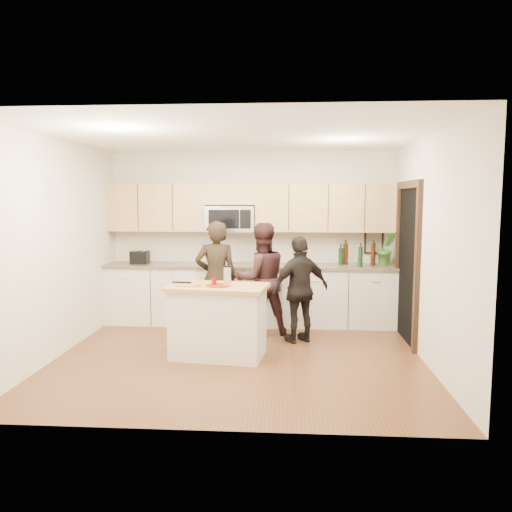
# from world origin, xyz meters

# --- Properties ---
(floor) EXTENTS (4.50, 4.50, 0.00)m
(floor) POSITION_xyz_m (0.00, 0.00, 0.00)
(floor) COLOR brown
(floor) RESTS_ON ground
(room_shell) EXTENTS (4.52, 4.02, 2.71)m
(room_shell) POSITION_xyz_m (0.00, 0.00, 1.73)
(room_shell) COLOR beige
(room_shell) RESTS_ON ground
(back_cabinetry) EXTENTS (4.50, 0.66, 0.94)m
(back_cabinetry) POSITION_xyz_m (0.00, 1.69, 0.47)
(back_cabinetry) COLOR silver
(back_cabinetry) RESTS_ON ground
(upper_cabinetry) EXTENTS (4.50, 0.33, 0.75)m
(upper_cabinetry) POSITION_xyz_m (0.03, 1.83, 1.84)
(upper_cabinetry) COLOR tan
(upper_cabinetry) RESTS_ON ground
(microwave) EXTENTS (0.76, 0.41, 0.40)m
(microwave) POSITION_xyz_m (-0.31, 1.80, 1.65)
(microwave) COLOR silver
(microwave) RESTS_ON ground
(doorway) EXTENTS (0.06, 1.25, 2.20)m
(doorway) POSITION_xyz_m (2.23, 0.90, 1.16)
(doorway) COLOR black
(doorway) RESTS_ON ground
(framed_picture) EXTENTS (0.30, 0.03, 0.38)m
(framed_picture) POSITION_xyz_m (1.95, 1.98, 1.28)
(framed_picture) COLOR black
(framed_picture) RESTS_ON ground
(dish_towel) EXTENTS (0.34, 0.60, 0.48)m
(dish_towel) POSITION_xyz_m (-0.95, 1.50, 0.80)
(dish_towel) COLOR white
(dish_towel) RESTS_ON ground
(island) EXTENTS (1.28, 0.85, 0.90)m
(island) POSITION_xyz_m (-0.26, 0.01, 0.45)
(island) COLOR silver
(island) RESTS_ON ground
(red_plate) EXTENTS (0.29, 0.29, 0.02)m
(red_plate) POSITION_xyz_m (-0.24, -0.05, 0.91)
(red_plate) COLOR #96280D
(red_plate) RESTS_ON island
(box_grater) EXTENTS (0.10, 0.06, 0.24)m
(box_grater) POSITION_xyz_m (-0.13, -0.06, 1.04)
(box_grater) COLOR silver
(box_grater) RESTS_ON red_plate
(drink_glass) EXTENTS (0.06, 0.06, 0.10)m
(drink_glass) POSITION_xyz_m (-0.30, -0.04, 0.95)
(drink_glass) COLOR #660B0F
(drink_glass) RESTS_ON island
(cutting_board) EXTENTS (0.28, 0.20, 0.02)m
(cutting_board) POSITION_xyz_m (-0.61, -0.07, 0.91)
(cutting_board) COLOR #A57E45
(cutting_board) RESTS_ON island
(tongs) EXTENTS (0.25, 0.06, 0.02)m
(tongs) POSITION_xyz_m (-0.71, 0.03, 0.93)
(tongs) COLOR black
(tongs) RESTS_ON cutting_board
(knife) EXTENTS (0.22, 0.05, 0.01)m
(knife) POSITION_xyz_m (-0.50, -0.10, 0.92)
(knife) COLOR silver
(knife) RESTS_ON cutting_board
(toaster) EXTENTS (0.27, 0.21, 0.20)m
(toaster) POSITION_xyz_m (-1.74, 1.67, 1.04)
(toaster) COLOR black
(toaster) RESTS_ON back_cabinetry
(bottle_cluster) EXTENTS (0.56, 0.35, 0.40)m
(bottle_cluster) POSITION_xyz_m (1.68, 1.70, 1.13)
(bottle_cluster) COLOR black
(bottle_cluster) RESTS_ON back_cabinetry
(orchid) EXTENTS (0.34, 0.30, 0.51)m
(orchid) POSITION_xyz_m (2.10, 1.72, 1.20)
(orchid) COLOR #3B732E
(orchid) RESTS_ON back_cabinetry
(woman_left) EXTENTS (0.67, 0.52, 1.65)m
(woman_left) POSITION_xyz_m (-0.43, 1.04, 0.82)
(woman_left) COLOR black
(woman_left) RESTS_ON ground
(woman_center) EXTENTS (0.95, 0.85, 1.62)m
(woman_center) POSITION_xyz_m (0.21, 1.07, 0.81)
(woman_center) COLOR black
(woman_center) RESTS_ON ground
(woman_right) EXTENTS (0.92, 0.72, 1.46)m
(woman_right) POSITION_xyz_m (0.77, 0.72, 0.73)
(woman_right) COLOR black
(woman_right) RESTS_ON ground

